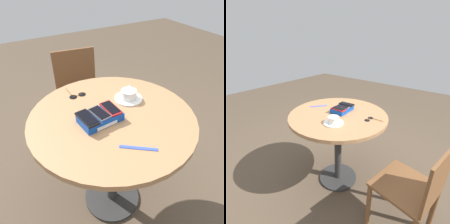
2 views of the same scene
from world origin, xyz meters
The scene contains 11 objects.
ground_plane centered at (0.00, 0.00, 0.00)m, with size 8.00×8.00×0.00m, color brown.
round_table centered at (0.00, 0.00, 0.62)m, with size 0.89×0.89×0.75m.
phone_box centered at (-0.08, -0.01, 0.77)m, with size 0.22×0.15×0.04m.
phone_black centered at (-0.15, -0.02, 0.80)m, with size 0.08×0.15×0.01m.
phone_gray centered at (-0.08, -0.01, 0.80)m, with size 0.08×0.13×0.01m.
phone_red centered at (-0.01, 0.00, 0.80)m, with size 0.07×0.13×0.01m.
saucer centered at (0.16, 0.09, 0.75)m, with size 0.16×0.16×0.01m, color white.
coffee_cup centered at (0.17, 0.09, 0.78)m, with size 0.10×0.11×0.06m.
lanyard_strap centered at (-0.02, -0.27, 0.75)m, with size 0.17×0.02×0.00m, color blue.
sunglasses centered at (-0.09, 0.28, 0.75)m, with size 0.10×0.14×0.01m.
chair_near_window centered at (0.11, 0.75, 0.43)m, with size 0.44×0.44×0.81m.
Camera 1 is at (-0.47, -0.80, 1.45)m, focal length 35.00 mm.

